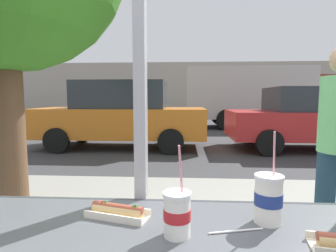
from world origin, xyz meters
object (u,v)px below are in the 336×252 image
Objects in this scene: soda_cup_right at (177,213)px; parked_car_red at (310,118)px; parked_car_orange at (121,115)px; box_truck at (264,95)px; hotdog_tray_far at (118,211)px; soda_cup_left at (268,198)px.

soda_cup_right is 7.34m from parked_car_red.
box_truck is (5.38, 5.34, 0.61)m from parked_car_orange.
parked_car_orange is (-1.49, 6.40, -0.05)m from hotdog_tray_far.
box_truck reaches higher than hotdog_tray_far.
box_truck reaches higher than parked_car_red.
soda_cup_right is 0.04× the size of box_truck.
soda_cup_left is at bearing -1.22° from hotdog_tray_far.
parked_car_orange reaches higher than hotdog_tray_far.
parked_car_orange reaches higher than soda_cup_left.
hotdog_tray_far is 6.57m from parked_car_orange.
soda_cup_right is 0.07× the size of parked_car_orange.
soda_cup_left is 0.55m from hotdog_tray_far.
parked_car_orange is 7.61m from box_truck.
box_truck is at bearing 44.79° from parked_car_orange.
hotdog_tray_far is at bearing -119.28° from parked_car_red.
soda_cup_left is 1.10× the size of soda_cup_right.
soda_cup_right is at bearing -75.27° from parked_car_orange.
soda_cup_left is 7.10m from parked_car_red.
soda_cup_left is 12.23m from box_truck.
soda_cup_right is at bearing -107.18° from box_truck.
soda_cup_left is 1.33× the size of hotdog_tray_far.
soda_cup_right is 6.74m from parked_car_orange.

